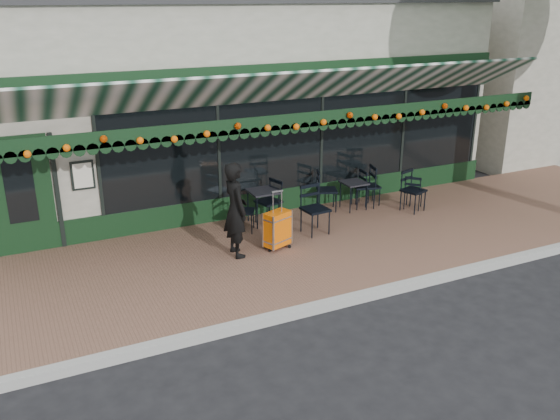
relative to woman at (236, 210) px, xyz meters
name	(u,v)px	position (x,y,z in m)	size (l,w,h in m)	color
ground	(363,297)	(1.36, -2.18, -1.03)	(80.00, 80.00, 0.00)	black
sidewalk	(306,249)	(1.36, -0.18, -0.95)	(18.00, 4.00, 0.15)	brown
curb	(366,296)	(1.36, -2.26, -0.95)	(18.00, 0.16, 0.15)	#9E9E99
restaurant_building	(203,91)	(1.36, 5.66, 1.24)	(12.00, 9.60, 4.50)	gray
neighbor_building_right	(552,63)	(14.36, 5.82, 1.37)	(12.00, 8.00, 4.80)	#B8B2A2
woman	(236,210)	(0.00, 0.00, 0.00)	(0.64, 0.42, 1.76)	black
suitcase	(277,229)	(0.80, -0.06, -0.50)	(0.56, 0.43, 1.13)	#E45E07
cafe_table_a	(354,185)	(3.27, 1.19, -0.31)	(0.51, 0.51, 0.63)	black
cafe_table_b	(263,194)	(1.10, 1.25, -0.23)	(0.58, 0.58, 0.72)	black
chair_a_left	(363,186)	(3.54, 1.22, -0.40)	(0.48, 0.48, 0.96)	black
chair_a_right	(370,187)	(3.76, 1.30, -0.46)	(0.42, 0.42, 0.83)	black
chair_a_front	(413,191)	(4.39, 0.52, -0.42)	(0.46, 0.46, 0.92)	black
chair_a_extra	(414,191)	(4.50, 0.66, -0.49)	(0.39, 0.39, 0.79)	black
chair_b_left	(268,202)	(1.20, 1.21, -0.41)	(0.46, 0.46, 0.93)	black
chair_b_right	(327,191)	(2.69, 1.38, -0.43)	(0.45, 0.45, 0.91)	black
chair_b_front	(315,210)	(1.81, 0.30, -0.38)	(0.50, 0.50, 0.99)	black
chair_solo	(244,211)	(0.58, 1.03, -0.47)	(0.41, 0.41, 0.82)	black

